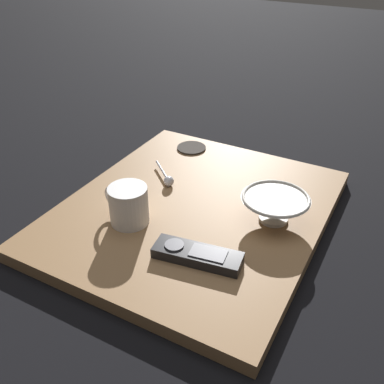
{
  "coord_description": "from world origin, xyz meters",
  "views": [
    {
      "loc": [
        -0.74,
        -0.4,
        0.61
      ],
      "look_at": [
        0.03,
        0.02,
        0.05
      ],
      "focal_mm": 40.74,
      "sensor_mm": 36.0,
      "label": 1
    }
  ],
  "objects_px": {
    "tv_remote_near": "(197,255)",
    "drink_coaster": "(191,148)",
    "cereal_bowl": "(275,207)",
    "coffee_mug": "(128,205)",
    "teaspoon": "(168,179)"
  },
  "relations": [
    {
      "from": "coffee_mug",
      "to": "teaspoon",
      "type": "height_order",
      "value": "coffee_mug"
    },
    {
      "from": "drink_coaster",
      "to": "coffee_mug",
      "type": "bearing_deg",
      "value": -172.65
    },
    {
      "from": "teaspoon",
      "to": "drink_coaster",
      "type": "height_order",
      "value": "teaspoon"
    },
    {
      "from": "cereal_bowl",
      "to": "drink_coaster",
      "type": "distance_m",
      "value": 0.4
    },
    {
      "from": "coffee_mug",
      "to": "drink_coaster",
      "type": "distance_m",
      "value": 0.38
    },
    {
      "from": "tv_remote_near",
      "to": "drink_coaster",
      "type": "height_order",
      "value": "tv_remote_near"
    },
    {
      "from": "teaspoon",
      "to": "coffee_mug",
      "type": "bearing_deg",
      "value": -177.33
    },
    {
      "from": "cereal_bowl",
      "to": "drink_coaster",
      "type": "relative_size",
      "value": 1.81
    },
    {
      "from": "coffee_mug",
      "to": "teaspoon",
      "type": "relative_size",
      "value": 1.21
    },
    {
      "from": "cereal_bowl",
      "to": "tv_remote_near",
      "type": "relative_size",
      "value": 0.83
    },
    {
      "from": "cereal_bowl",
      "to": "coffee_mug",
      "type": "distance_m",
      "value": 0.32
    },
    {
      "from": "coffee_mug",
      "to": "cereal_bowl",
      "type": "bearing_deg",
      "value": -60.49
    },
    {
      "from": "drink_coaster",
      "to": "tv_remote_near",
      "type": "bearing_deg",
      "value": -150.08
    },
    {
      "from": "cereal_bowl",
      "to": "drink_coaster",
      "type": "height_order",
      "value": "cereal_bowl"
    },
    {
      "from": "coffee_mug",
      "to": "tv_remote_near",
      "type": "bearing_deg",
      "value": -102.06
    }
  ]
}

